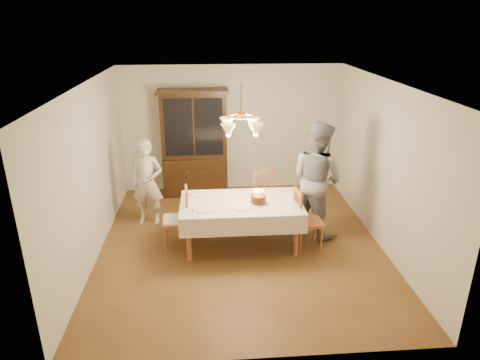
{
  "coord_description": "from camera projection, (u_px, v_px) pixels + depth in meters",
  "views": [
    {
      "loc": [
        -0.49,
        -6.12,
        3.51
      ],
      "look_at": [
        0.0,
        0.2,
        1.05
      ],
      "focal_mm": 32.0,
      "sensor_mm": 36.0,
      "label": 1
    }
  ],
  "objects": [
    {
      "name": "chair_far_side",
      "position": [
        258.0,
        196.0,
        7.73
      ],
      "size": [
        0.57,
        0.56,
        1.0
      ],
      "color": "brown",
      "rests_on": "ground"
    },
    {
      "name": "birthday_cake",
      "position": [
        258.0,
        199.0,
        6.64
      ],
      "size": [
        0.3,
        0.3,
        0.22
      ],
      "color": "white",
      "rests_on": "dining_table"
    },
    {
      "name": "ground",
      "position": [
        241.0,
        244.0,
        7.0
      ],
      "size": [
        5.0,
        5.0,
        0.0
      ],
      "primitive_type": "plane",
      "color": "#563618",
      "rests_on": "ground"
    },
    {
      "name": "chair_left_end",
      "position": [
        176.0,
        221.0,
        6.77
      ],
      "size": [
        0.45,
        0.47,
        1.0
      ],
      "color": "brown",
      "rests_on": "ground"
    },
    {
      "name": "elderly_woman",
      "position": [
        147.0,
        183.0,
        7.45
      ],
      "size": [
        0.62,
        0.47,
        1.54
      ],
      "primitive_type": "imported",
      "rotation": [
        0.0,
        0.0,
        -0.2
      ],
      "color": "beige",
      "rests_on": "ground"
    },
    {
      "name": "dining_table",
      "position": [
        241.0,
        206.0,
        6.75
      ],
      "size": [
        1.9,
        1.1,
        0.76
      ],
      "color": "brown",
      "rests_on": "ground"
    },
    {
      "name": "room_shell",
      "position": [
        241.0,
        152.0,
        6.42
      ],
      "size": [
        5.0,
        5.0,
        5.0
      ],
      "color": "white",
      "rests_on": "ground"
    },
    {
      "name": "chair_right_end",
      "position": [
        308.0,
        222.0,
        6.76
      ],
      "size": [
        0.46,
        0.47,
        1.0
      ],
      "color": "brown",
      "rests_on": "ground"
    },
    {
      "name": "chandelier",
      "position": [
        241.0,
        126.0,
        6.28
      ],
      "size": [
        0.62,
        0.62,
        0.73
      ],
      "color": "#BF8C3F",
      "rests_on": "ground"
    },
    {
      "name": "place_setting_near_right",
      "position": [
        243.0,
        208.0,
        6.49
      ],
      "size": [
        0.37,
        0.23,
        0.02
      ],
      "color": "white",
      "rests_on": "dining_table"
    },
    {
      "name": "china_hutch",
      "position": [
        195.0,
        145.0,
        8.66
      ],
      "size": [
        1.38,
        0.54,
        2.16
      ],
      "color": "black",
      "rests_on": "ground"
    },
    {
      "name": "place_setting_far_left",
      "position": [
        200.0,
        194.0,
        7.0
      ],
      "size": [
        0.42,
        0.27,
        0.02
      ],
      "color": "white",
      "rests_on": "dining_table"
    },
    {
      "name": "place_setting_near_left",
      "position": [
        205.0,
        210.0,
        6.43
      ],
      "size": [
        0.41,
        0.26,
        0.02
      ],
      "color": "white",
      "rests_on": "dining_table"
    },
    {
      "name": "adult_in_grey",
      "position": [
        317.0,
        179.0,
        7.09
      ],
      "size": [
        1.14,
        1.19,
        1.94
      ],
      "primitive_type": "imported",
      "rotation": [
        0.0,
        0.0,
        2.17
      ],
      "color": "slate",
      "rests_on": "ground"
    }
  ]
}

